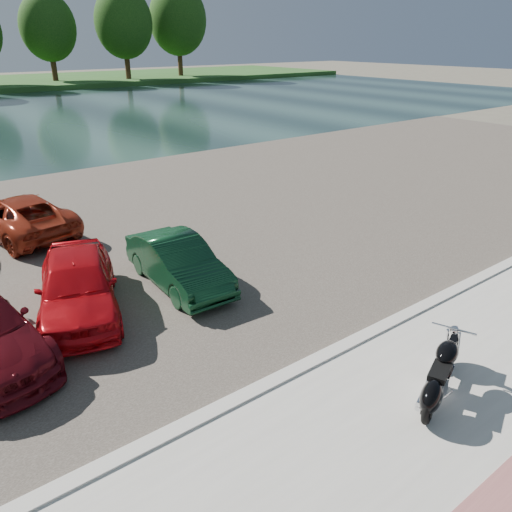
% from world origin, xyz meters
% --- Properties ---
extents(ground, '(200.00, 200.00, 0.00)m').
position_xyz_m(ground, '(0.00, 0.00, 0.00)').
color(ground, '#595447').
rests_on(ground, ground).
extents(promenade, '(60.00, 6.00, 0.10)m').
position_xyz_m(promenade, '(0.00, -1.00, 0.05)').
color(promenade, '#B3AFA8').
rests_on(promenade, ground).
extents(kerb, '(60.00, 0.30, 0.14)m').
position_xyz_m(kerb, '(0.00, 2.00, 0.07)').
color(kerb, '#B3AFA8').
rests_on(kerb, ground).
extents(parking_lot, '(60.00, 18.00, 0.04)m').
position_xyz_m(parking_lot, '(0.00, 11.00, 0.02)').
color(parking_lot, '#3C3631').
rests_on(parking_lot, ground).
extents(motorcycle, '(2.23, 1.10, 1.05)m').
position_xyz_m(motorcycle, '(0.06, -0.07, 0.56)').
color(motorcycle, black).
rests_on(motorcycle, promenade).
extents(car_4, '(2.91, 4.45, 1.41)m').
position_xyz_m(car_4, '(-3.64, 6.66, 0.74)').
color(car_4, red).
rests_on(car_4, parking_lot).
extents(car_5, '(1.48, 3.79, 1.23)m').
position_xyz_m(car_5, '(-1.18, 6.52, 0.66)').
color(car_5, '#0E351D').
rests_on(car_5, parking_lot).
extents(car_10, '(2.84, 4.85, 1.27)m').
position_xyz_m(car_10, '(-3.37, 12.62, 0.67)').
color(car_10, '#9D301A').
rests_on(car_10, parking_lot).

